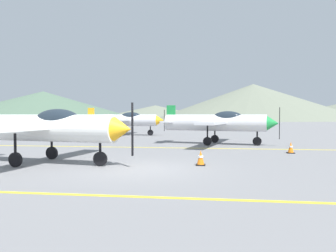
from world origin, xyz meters
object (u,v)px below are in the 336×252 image
airplane_near (45,127)px  traffic_cone_side (201,158)px  airplane_mid (219,122)px  airplane_far (125,120)px  traffic_cone_front (291,148)px

airplane_near → traffic_cone_side: 6.36m
airplane_mid → traffic_cone_side: 9.05m
traffic_cone_side → airplane_near: bearing=-177.2°
airplane_far → traffic_cone_front: bearing=-46.2°
airplane_mid → airplane_far: bearing=136.4°
airplane_far → traffic_cone_front: 17.52m
airplane_near → traffic_cone_front: bearing=24.1°
airplane_near → traffic_cone_front: 11.75m
airplane_far → airplane_mid: bearing=-43.6°
traffic_cone_front → traffic_cone_side: same height
airplane_far → traffic_cone_side: (7.65, -17.10, -1.18)m
airplane_mid → airplane_far: same height
traffic_cone_front → traffic_cone_side: size_ratio=1.00×
traffic_cone_front → airplane_near: bearing=-155.9°
airplane_mid → airplane_far: 11.85m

